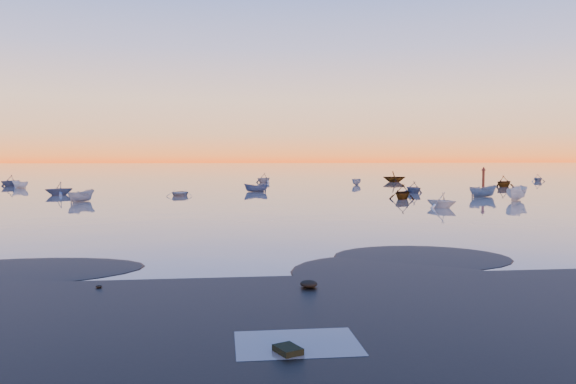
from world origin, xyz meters
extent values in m
plane|color=slate|center=(0.00, 100.00, 0.00)|extent=(600.00, 600.00, 0.00)
imported|color=gray|center=(27.59, 38.84, 0.00)|extent=(2.67, 4.27, 1.37)
imported|color=silver|center=(17.16, 25.84, 0.00)|extent=(3.38, 3.09, 1.11)
cylinder|color=#4B1B10|center=(32.99, 49.91, 0.06)|extent=(1.00, 1.00, 0.33)
cylinder|color=#4B1B10|center=(32.99, 49.91, 1.44)|extent=(0.35, 0.35, 2.88)
cone|color=#4B1B10|center=(32.99, 49.91, 3.15)|extent=(0.66, 0.66, 0.55)
camera|label=1|loc=(-3.47, -25.08, 4.84)|focal=35.00mm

